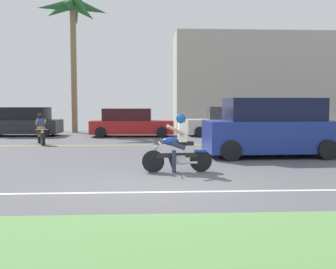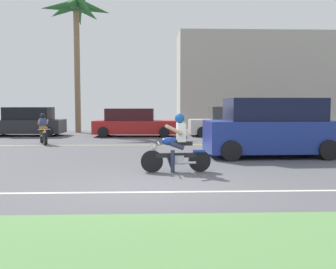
# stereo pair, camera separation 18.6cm
# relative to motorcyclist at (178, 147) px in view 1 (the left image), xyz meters

# --- Properties ---
(ground) EXTENTS (56.00, 30.00, 0.04)m
(ground) POSITION_rel_motorcyclist_xyz_m (-0.59, 1.14, -0.66)
(ground) COLOR #545459
(grass_median) EXTENTS (56.00, 3.80, 0.06)m
(grass_median) POSITION_rel_motorcyclist_xyz_m (-0.59, -5.96, -0.61)
(grass_median) COLOR #5B8C4C
(grass_median) RESTS_ON ground
(lane_line_near) EXTENTS (50.40, 0.12, 0.01)m
(lane_line_near) POSITION_rel_motorcyclist_xyz_m (-0.59, -2.30, -0.64)
(lane_line_near) COLOR silver
(lane_line_near) RESTS_ON ground
(lane_line_far) EXTENTS (50.40, 0.12, 0.01)m
(lane_line_far) POSITION_rel_motorcyclist_xyz_m (-0.59, 6.74, -0.64)
(lane_line_far) COLOR yellow
(lane_line_far) RESTS_ON ground
(motorcyclist) EXTENTS (1.81, 0.59, 1.52)m
(motorcyclist) POSITION_rel_motorcyclist_xyz_m (0.00, 0.00, 0.00)
(motorcyclist) COLOR black
(motorcyclist) RESTS_ON ground
(suv_nearby) EXTENTS (4.53, 2.20, 1.95)m
(suv_nearby) POSITION_rel_motorcyclist_xyz_m (3.36, 2.88, 0.31)
(suv_nearby) COLOR navy
(suv_nearby) RESTS_ON ground
(parked_car_0) EXTENTS (4.31, 2.03, 1.59)m
(parked_car_0) POSITION_rel_motorcyclist_xyz_m (-7.65, 11.99, 0.10)
(parked_car_0) COLOR #232328
(parked_car_0) RESTS_ON ground
(parked_car_1) EXTENTS (4.51, 1.97, 1.52)m
(parked_car_1) POSITION_rel_motorcyclist_xyz_m (-1.66, 11.39, 0.07)
(parked_car_1) COLOR #AD1E1E
(parked_car_1) RESTS_ON ground
(parked_car_2) EXTENTS (4.34, 1.92, 1.61)m
(parked_car_2) POSITION_rel_motorcyclist_xyz_m (3.66, 11.50, 0.11)
(parked_car_2) COLOR beige
(parked_car_2) RESTS_ON ground
(palm_tree_0) EXTENTS (4.30, 4.26, 8.54)m
(palm_tree_0) POSITION_rel_motorcyclist_xyz_m (-5.22, 14.53, 6.62)
(palm_tree_0) COLOR #846B4C
(palm_tree_0) RESTS_ON ground
(motorcyclist_distant) EXTENTS (0.75, 1.52, 1.35)m
(motorcyclist_distant) POSITION_rel_motorcyclist_xyz_m (-5.40, 7.28, -0.07)
(motorcyclist_distant) COLOR black
(motorcyclist_distant) RESTS_ON ground
(building_far) EXTENTS (11.82, 4.00, 6.90)m
(building_far) POSITION_rel_motorcyclist_xyz_m (7.20, 19.14, 2.81)
(building_far) COLOR #A8A399
(building_far) RESTS_ON ground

